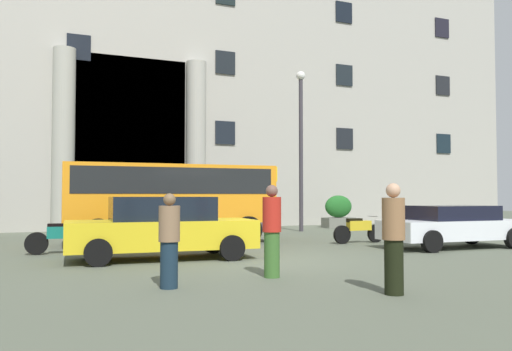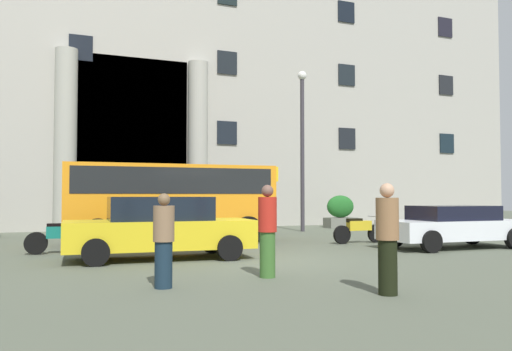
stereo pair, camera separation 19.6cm
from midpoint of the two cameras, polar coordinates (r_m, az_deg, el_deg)
The scene contains 15 objects.
ground_plane at distance 12.82m, azimuth 0.91°, elevation -9.50°, with size 80.00×64.00×0.12m, color #545B4B.
office_building_facade at distance 30.94m, azimuth -12.81°, elevation 15.01°, with size 43.68×9.73×21.41m.
orange_minibus at distance 17.60m, azimuth -9.68°, elevation -2.24°, with size 6.80×2.85×2.57m.
bus_stop_sign at distance 21.11m, azimuth 1.50°, elevation -1.88°, with size 0.44×0.08×2.74m.
hedge_planter_entrance_left at distance 22.77m, azimuth -14.10°, elevation -4.22°, with size 1.43×0.83×1.55m.
hedge_planter_west at distance 23.64m, azimuth -3.56°, elevation -4.40°, with size 1.78×0.85×1.38m.
hedge_planter_far_west at distance 26.06m, azimuth 8.75°, elevation -3.95°, with size 1.52×0.78×1.59m.
white_taxi_kerbside at distance 13.22m, azimuth -10.65°, elevation -5.60°, with size 4.64×2.18×1.54m.
parked_coupe_end at distance 16.85m, azimuth 20.35°, elevation -5.14°, with size 4.46×2.03×1.27m.
scooter_by_planter at distance 15.13m, azimuth -20.61°, elevation -6.28°, with size 2.01×0.55×0.89m.
motorcycle_near_kerb at distance 17.68m, azimuth 10.72°, elevation -5.78°, with size 1.92×0.55×0.89m.
pedestrian_man_red_shirt at distance 9.07m, azimuth -10.04°, elevation -6.99°, with size 0.36×0.36×1.61m.
pedestrian_woman_dark_dress at distance 8.62m, azimuth 14.12°, elevation -6.62°, with size 0.36×0.36×1.77m.
pedestrian_man_crossing at distance 10.11m, azimuth 1.18°, elevation -6.00°, with size 0.36×0.36×1.77m.
lamppost_plaza_centre at distance 23.32m, azimuth 4.67°, elevation 4.20°, with size 0.40×0.40×7.11m.
Camera 1 is at (-5.24, -11.59, 1.56)m, focal length 36.75 mm.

